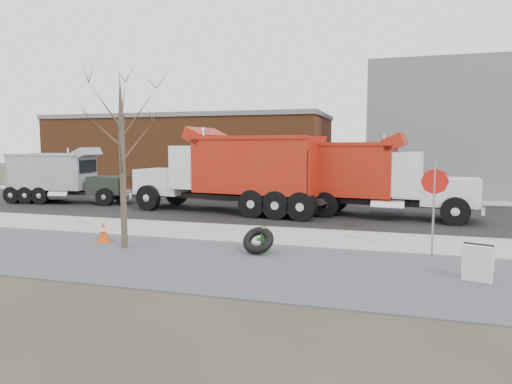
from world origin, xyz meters
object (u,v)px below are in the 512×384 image
(sandwich_board, at_px, (478,263))
(fire_hydrant, at_px, (264,240))
(dump_truck_red_a, at_px, (362,175))
(stop_sign, at_px, (434,191))
(truck_tire, at_px, (258,240))
(dump_truck_red_b, at_px, (234,170))
(dump_truck_grey, at_px, (64,175))

(sandwich_board, bearing_deg, fire_hydrant, -176.38)
(fire_hydrant, relative_size, sandwich_board, 0.88)
(sandwich_board, xyz_separation_m, dump_truck_red_a, (-3.12, 9.19, 1.33))
(stop_sign, bearing_deg, truck_tire, -142.84)
(fire_hydrant, xyz_separation_m, dump_truck_red_a, (2.26, 7.71, 1.44))
(dump_truck_red_b, bearing_deg, stop_sign, 149.31)
(fire_hydrant, relative_size, stop_sign, 0.29)
(fire_hydrant, xyz_separation_m, dump_truck_red_b, (-3.39, 7.17, 1.60))
(stop_sign, bearing_deg, dump_truck_grey, -177.26)
(dump_truck_grey, bearing_deg, fire_hydrant, -37.58)
(sandwich_board, distance_m, dump_truck_red_b, 12.40)
(stop_sign, xyz_separation_m, dump_truck_red_a, (-2.36, 6.88, -0.03))
(fire_hydrant, bearing_deg, dump_truck_grey, 130.10)
(stop_sign, distance_m, dump_truck_red_a, 7.27)
(fire_hydrant, bearing_deg, sandwich_board, -34.45)
(dump_truck_red_b, bearing_deg, dump_truck_red_a, -166.84)
(truck_tire, height_order, stop_sign, stop_sign)
(stop_sign, bearing_deg, dump_truck_red_b, 165.97)
(truck_tire, xyz_separation_m, stop_sign, (4.72, 1.07, 1.43))
(fire_hydrant, distance_m, sandwich_board, 5.58)
(stop_sign, relative_size, dump_truck_grey, 0.41)
(truck_tire, xyz_separation_m, sandwich_board, (5.49, -1.24, 0.07))
(dump_truck_red_a, distance_m, dump_truck_red_b, 5.67)
(dump_truck_red_a, height_order, dump_truck_grey, dump_truck_red_a)
(truck_tire, relative_size, dump_truck_red_b, 0.10)
(sandwich_board, bearing_deg, dump_truck_red_a, 127.77)
(dump_truck_red_b, relative_size, dump_truck_grey, 1.42)
(fire_hydrant, relative_size, dump_truck_grey, 0.12)
(stop_sign, xyz_separation_m, dump_truck_grey, (-17.86, 7.07, -0.34))
(dump_truck_red_b, bearing_deg, sandwich_board, 143.09)
(stop_sign, height_order, dump_truck_red_a, dump_truck_red_a)
(truck_tire, bearing_deg, stop_sign, 12.82)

